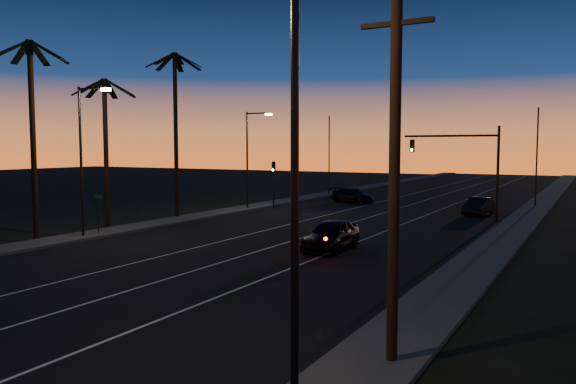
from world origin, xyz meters
The scene contains 21 objects.
road centered at (0.00, 30.00, 0.01)m, with size 20.00×170.00×0.01m, color black.
sidewalk_left centered at (-11.20, 30.00, 0.08)m, with size 2.40×170.00×0.16m, color #383836.
sidewalk_right centered at (11.20, 30.00, 0.08)m, with size 2.40×170.00×0.16m, color #383836.
lane_stripe_left centered at (-3.00, 30.00, 0.02)m, with size 0.12×160.00×0.01m, color silver.
lane_stripe_mid centered at (0.50, 30.00, 0.02)m, with size 0.12×160.00×0.01m, color silver.
lane_stripe_right centered at (4.00, 30.00, 0.02)m, with size 0.12×160.00×0.01m, color silver.
palm_near centered at (-12.60, 18.00, 7.07)m, with size 4.25×4.16×11.53m.
palm_mid centered at (-13.20, 24.00, 6.25)m, with size 4.25×4.16×10.03m.
palm_far centered at (-12.20, 30.00, 7.61)m, with size 4.25×4.16×12.53m.
streetlight_left_near centered at (-10.70, 20.00, 5.32)m, with size 2.55×0.26×9.00m.
streetlight_left_far centered at (-10.69, 38.00, 5.06)m, with size 2.55×0.26×8.50m.
streetlight_right_near centered at (10.70, 6.00, 5.32)m, with size 2.55×0.26×9.00m.
street_sign centered at (-10.80, 21.00, 1.66)m, with size 0.70×0.06×2.60m.
utility_pole centered at (11.60, 10.00, 5.32)m, with size 2.20×0.28×10.00m.
signal_mast centered at (7.14, 39.99, 4.78)m, with size 7.10×0.41×7.00m.
signal_post centered at (-9.50, 39.98, 2.89)m, with size 0.28×0.37×4.20m.
far_pole_left centered at (-11.00, 55.00, 4.50)m, with size 0.14×0.14×9.00m, color black.
far_pole_right centered at (11.00, 52.00, 4.50)m, with size 0.14×0.14×9.00m, color black.
lead_car centered at (3.68, 23.66, 0.82)m, with size 2.19×5.41×1.62m.
right_car centered at (7.64, 43.38, 0.72)m, with size 1.94×4.43×1.41m.
cross_car centered at (-5.08, 47.75, 0.72)m, with size 5.25×3.74×1.41m.
Camera 1 is at (15.95, -3.18, 5.46)m, focal length 35.00 mm.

